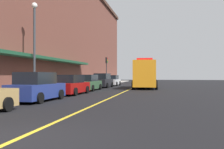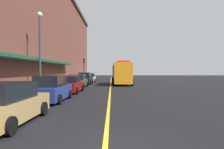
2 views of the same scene
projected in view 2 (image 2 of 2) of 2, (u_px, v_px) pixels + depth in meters
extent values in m
plane|color=black|center=(110.00, 84.00, 30.40)|extent=(112.00, 112.00, 0.00)
cube|color=#ADA8A0|center=(69.00, 84.00, 30.39)|extent=(2.40, 70.00, 0.15)
cube|color=gold|center=(110.00, 84.00, 30.40)|extent=(0.16, 70.00, 0.01)
cube|color=brown|center=(28.00, 30.00, 29.22)|extent=(9.06, 64.00, 15.89)
cube|color=#19472D|center=(45.00, 61.00, 21.33)|extent=(1.20, 22.40, 0.24)
cube|color=#A5844C|center=(6.00, 109.00, 8.07)|extent=(1.98, 4.85, 0.81)
cube|color=black|center=(2.00, 91.00, 7.81)|extent=(1.75, 2.68, 0.66)
cylinder|color=black|center=(3.00, 109.00, 9.58)|extent=(0.23, 0.64, 0.64)
cylinder|color=black|center=(43.00, 109.00, 9.55)|extent=(0.23, 0.64, 0.64)
cylinder|color=black|center=(10.00, 126.00, 6.56)|extent=(0.23, 0.64, 0.64)
cube|color=navy|center=(52.00, 92.00, 14.00)|extent=(1.90, 4.48, 0.88)
cube|color=black|center=(51.00, 81.00, 13.77)|extent=(1.67, 2.48, 0.72)
cylinder|color=black|center=(46.00, 94.00, 15.40)|extent=(0.24, 0.65, 0.64)
cylinder|color=black|center=(69.00, 94.00, 15.36)|extent=(0.24, 0.65, 0.64)
cylinder|color=black|center=(30.00, 99.00, 12.66)|extent=(0.24, 0.65, 0.64)
cylinder|color=black|center=(59.00, 99.00, 12.61)|extent=(0.24, 0.65, 0.64)
cube|color=maroon|center=(70.00, 86.00, 19.45)|extent=(1.99, 4.63, 0.79)
cube|color=black|center=(69.00, 79.00, 19.21)|extent=(1.74, 2.56, 0.65)
cylinder|color=black|center=(64.00, 88.00, 20.90)|extent=(0.24, 0.65, 0.64)
cylinder|color=black|center=(82.00, 88.00, 20.85)|extent=(0.24, 0.65, 0.64)
cylinder|color=black|center=(55.00, 91.00, 18.06)|extent=(0.24, 0.65, 0.64)
cylinder|color=black|center=(76.00, 91.00, 18.01)|extent=(0.24, 0.65, 0.64)
cube|color=#2D5133|center=(77.00, 83.00, 24.89)|extent=(1.90, 4.88, 0.80)
cube|color=black|center=(77.00, 77.00, 24.63)|extent=(1.71, 2.69, 0.66)
cylinder|color=black|center=(72.00, 84.00, 26.41)|extent=(0.22, 0.64, 0.64)
cylinder|color=black|center=(87.00, 84.00, 26.41)|extent=(0.22, 0.64, 0.64)
cylinder|color=black|center=(67.00, 86.00, 23.38)|extent=(0.22, 0.64, 0.64)
cylinder|color=black|center=(83.00, 86.00, 23.38)|extent=(0.22, 0.64, 0.64)
cube|color=black|center=(85.00, 80.00, 31.27)|extent=(1.92, 4.56, 0.90)
cube|color=black|center=(85.00, 75.00, 31.03)|extent=(1.68, 2.52, 0.73)
cylinder|color=black|center=(81.00, 81.00, 32.70)|extent=(0.24, 0.65, 0.64)
cylinder|color=black|center=(92.00, 81.00, 32.64)|extent=(0.24, 0.65, 0.64)
cylinder|color=black|center=(77.00, 83.00, 29.90)|extent=(0.24, 0.65, 0.64)
cylinder|color=black|center=(90.00, 83.00, 29.85)|extent=(0.24, 0.65, 0.64)
cube|color=silver|center=(89.00, 79.00, 37.19)|extent=(1.95, 4.26, 0.78)
cube|color=black|center=(89.00, 75.00, 36.96)|extent=(1.73, 2.35, 0.63)
cylinder|color=black|center=(85.00, 80.00, 38.51)|extent=(0.23, 0.64, 0.64)
cylinder|color=black|center=(95.00, 80.00, 38.49)|extent=(0.23, 0.64, 0.64)
cylinder|color=black|center=(83.00, 80.00, 35.89)|extent=(0.23, 0.64, 0.64)
cylinder|color=black|center=(94.00, 80.00, 35.87)|extent=(0.23, 0.64, 0.64)
cube|color=orange|center=(123.00, 73.00, 27.30)|extent=(2.50, 2.25, 2.90)
cube|color=#3F3F42|center=(121.00, 73.00, 31.34)|extent=(2.59, 5.36, 2.67)
cube|color=red|center=(123.00, 61.00, 27.27)|extent=(1.73, 0.65, 0.24)
cylinder|color=black|center=(132.00, 82.00, 27.44)|extent=(0.33, 1.01, 1.00)
cylinder|color=black|center=(114.00, 82.00, 27.37)|extent=(0.33, 1.01, 1.00)
cylinder|color=black|center=(129.00, 81.00, 30.74)|extent=(0.33, 1.01, 1.00)
cylinder|color=black|center=(113.00, 81.00, 30.67)|extent=(0.33, 1.01, 1.00)
cylinder|color=black|center=(127.00, 80.00, 32.88)|extent=(0.33, 1.01, 1.00)
cylinder|color=black|center=(112.00, 80.00, 32.81)|extent=(0.33, 1.01, 1.00)
cylinder|color=#4C4C51|center=(57.00, 85.00, 20.46)|extent=(0.07, 0.07, 1.05)
cube|color=black|center=(57.00, 78.00, 20.45)|extent=(0.14, 0.18, 0.28)
cylinder|color=#4C4C51|center=(36.00, 90.00, 14.74)|extent=(0.07, 0.07, 1.05)
cube|color=black|center=(36.00, 81.00, 14.72)|extent=(0.14, 0.18, 0.28)
cylinder|color=#33383D|center=(40.00, 55.00, 17.24)|extent=(0.18, 0.18, 6.50)
sphere|color=white|center=(39.00, 14.00, 17.17)|extent=(0.44, 0.44, 0.44)
cylinder|color=#232326|center=(84.00, 72.00, 39.65)|extent=(0.14, 0.14, 3.40)
cube|color=black|center=(84.00, 61.00, 39.61)|extent=(0.28, 0.36, 0.90)
sphere|color=red|center=(84.00, 59.00, 39.60)|extent=(0.16, 0.16, 0.16)
sphere|color=gold|center=(84.00, 61.00, 39.61)|extent=(0.16, 0.16, 0.16)
sphere|color=green|center=(84.00, 62.00, 39.62)|extent=(0.16, 0.16, 0.16)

